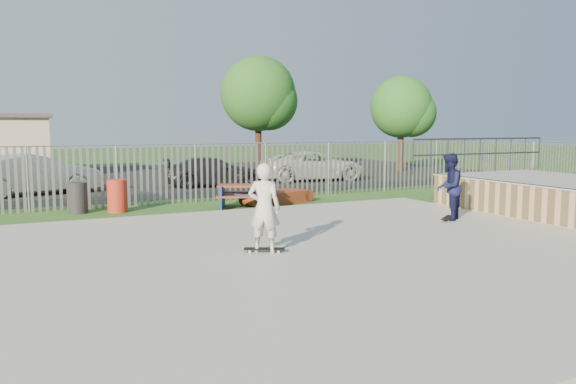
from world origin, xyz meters
name	(u,v)px	position (x,y,z in m)	size (l,w,h in m)	color
ground	(281,263)	(0.00, 0.00, 0.00)	(120.00, 120.00, 0.00)	#2A521C
concrete_slab	(281,259)	(0.00, 0.00, 0.07)	(15.00, 12.00, 0.15)	#A3A39E
quarter_pipe	(573,200)	(9.50, 1.04, 0.56)	(5.50, 7.05, 2.19)	tan
fence	(243,186)	(1.00, 4.59, 1.00)	(26.04, 16.02, 2.00)	gray
picnic_table	(246,196)	(2.05, 7.04, 0.38)	(2.22, 2.06, 0.75)	brown
funbox	(277,197)	(3.38, 7.55, 0.21)	(2.33, 1.69, 0.42)	maroon
trash_bin_red	(117,196)	(-1.77, 7.95, 0.50)	(0.59, 0.59, 0.99)	#B02B1B
trash_bin_grey	(78,198)	(-2.87, 8.22, 0.47)	(0.56, 0.56, 0.93)	#252527
parking_lot	(119,179)	(0.00, 19.00, 0.01)	(40.00, 18.00, 0.02)	black
car_silver	(35,174)	(-3.88, 13.68, 0.79)	(1.62, 4.66, 1.53)	silver
car_dark	(214,172)	(3.14, 13.54, 0.64)	(1.73, 4.26, 1.24)	black
car_white	(314,166)	(8.28, 14.03, 0.72)	(2.31, 5.00, 1.39)	silver
tree_mid	(258,94)	(7.96, 20.10, 4.40)	(4.23, 4.23, 6.53)	#41251A
tree_right	(401,107)	(15.49, 16.90, 3.66)	(3.53, 3.53, 5.45)	#462A1C
skateboard_a	(448,219)	(5.66, 1.77, 0.19)	(0.76, 0.64, 0.08)	black
skateboard_b	(264,250)	(-0.17, 0.40, 0.19)	(0.80, 0.54, 0.08)	black
skater_navy	(449,187)	(5.66, 1.77, 1.03)	(0.85, 0.66, 1.75)	#121438
skater_white	(264,208)	(-0.17, 0.40, 1.03)	(0.64, 0.42, 1.75)	silver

